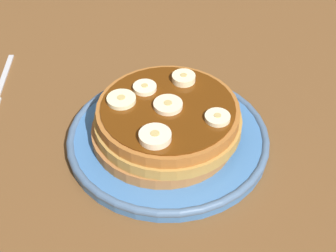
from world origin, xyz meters
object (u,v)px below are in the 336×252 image
object	(u,v)px
plate	(168,138)
banana_slice_3	(121,100)
pancake_stack	(167,122)
banana_slice_2	(184,79)
banana_slice_0	(166,105)
fork	(0,87)
banana_slice_1	(217,118)
banana_slice_5	(145,88)
banana_slice_4	(155,137)

from	to	relation	value
plate	banana_slice_3	size ratio (longest dim) A/B	7.18
pancake_stack	plate	bearing A→B (deg)	24.61
plate	banana_slice_2	size ratio (longest dim) A/B	8.55
banana_slice_0	fork	distance (cm)	24.50
banana_slice_1	banana_slice_5	distance (cm)	9.32
banana_slice_0	banana_slice_5	size ratio (longest dim) A/B	1.19
banana_slice_1	fork	xyz separation A→B (cm)	(-22.16, 19.70, -5.42)
banana_slice_2	banana_slice_5	world-z (taller)	banana_slice_2
banana_slice_0	banana_slice_1	world-z (taller)	same
pancake_stack	banana_slice_2	size ratio (longest dim) A/B	6.39
pancake_stack	banana_slice_5	world-z (taller)	banana_slice_5
banana_slice_5	banana_slice_4	bearing A→B (deg)	-98.04
banana_slice_3	banana_slice_5	distance (cm)	3.26
banana_slice_2	fork	world-z (taller)	banana_slice_2
banana_slice_0	banana_slice_1	distance (cm)	5.78
banana_slice_3	plate	bearing A→B (deg)	-27.63
banana_slice_3	banana_slice_4	size ratio (longest dim) A/B	0.97
banana_slice_0	fork	size ratio (longest dim) A/B	0.25
plate	banana_slice_3	world-z (taller)	banana_slice_3
plate	banana_slice_3	bearing A→B (deg)	152.37
banana_slice_0	plate	bearing A→B (deg)	-28.67
banana_slice_3	banana_slice_4	distance (cm)	7.10
banana_slice_1	banana_slice_2	world-z (taller)	banana_slice_2
fork	banana_slice_1	bearing A→B (deg)	-41.63
banana_slice_0	banana_slice_2	xyz separation A→B (cm)	(3.26, 3.79, 0.13)
banana_slice_1	banana_slice_4	world-z (taller)	banana_slice_4
plate	banana_slice_1	size ratio (longest dim) A/B	8.51
banana_slice_0	banana_slice_1	bearing A→B (deg)	-38.42
banana_slice_2	banana_slice_3	distance (cm)	7.82
banana_slice_4	fork	world-z (taller)	banana_slice_4
banana_slice_5	banana_slice_1	bearing A→B (deg)	-50.37
pancake_stack	fork	size ratio (longest dim) A/B	1.35
banana_slice_5	banana_slice_3	bearing A→B (deg)	-156.94
banana_slice_1	banana_slice_5	xyz separation A→B (cm)	(-5.94, 7.18, -0.00)
banana_slice_1	banana_slice_0	bearing A→B (deg)	141.58
banana_slice_3	banana_slice_5	world-z (taller)	same
plate	banana_slice_4	size ratio (longest dim) A/B	6.94
plate	banana_slice_5	size ratio (longest dim) A/B	8.64
plate	fork	xyz separation A→B (cm)	(-17.81, 16.21, -0.59)
banana_slice_0	banana_slice_3	size ratio (longest dim) A/B	0.99
banana_slice_1	banana_slice_2	size ratio (longest dim) A/B	1.01
plate	banana_slice_5	xyz separation A→B (cm)	(-1.59, 3.68, 4.83)
banana_slice_2	fork	distance (cm)	24.88
banana_slice_1	fork	bearing A→B (deg)	138.37
plate	banana_slice_0	world-z (taller)	banana_slice_0
banana_slice_2	banana_slice_4	size ratio (longest dim) A/B	0.81
pancake_stack	banana_slice_0	size ratio (longest dim) A/B	5.41
fork	banana_slice_4	bearing A→B (deg)	-53.88
banana_slice_2	banana_slice_4	world-z (taller)	same
banana_slice_4	fork	size ratio (longest dim) A/B	0.26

